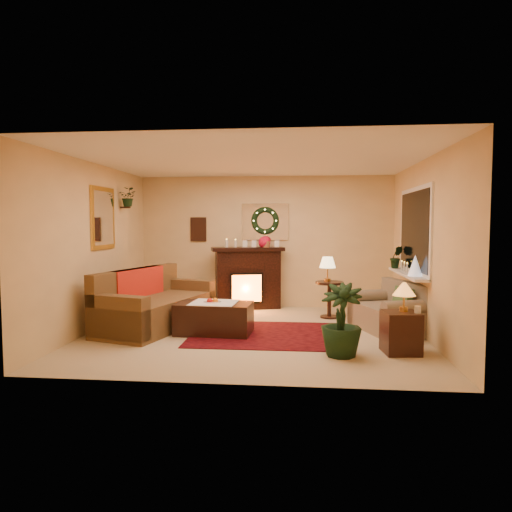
# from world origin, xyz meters

# --- Properties ---
(floor) EXTENTS (5.00, 5.00, 0.00)m
(floor) POSITION_xyz_m (0.00, 0.00, 0.00)
(floor) COLOR beige
(floor) RESTS_ON ground
(ceiling) EXTENTS (5.00, 5.00, 0.00)m
(ceiling) POSITION_xyz_m (0.00, 0.00, 2.60)
(ceiling) COLOR white
(ceiling) RESTS_ON ground
(wall_back) EXTENTS (5.00, 5.00, 0.00)m
(wall_back) POSITION_xyz_m (0.00, 2.25, 1.30)
(wall_back) COLOR #EFD88C
(wall_back) RESTS_ON ground
(wall_front) EXTENTS (5.00, 5.00, 0.00)m
(wall_front) POSITION_xyz_m (0.00, -2.25, 1.30)
(wall_front) COLOR #EFD88C
(wall_front) RESTS_ON ground
(wall_left) EXTENTS (4.50, 4.50, 0.00)m
(wall_left) POSITION_xyz_m (-2.50, 0.00, 1.30)
(wall_left) COLOR #EFD88C
(wall_left) RESTS_ON ground
(wall_right) EXTENTS (4.50, 4.50, 0.00)m
(wall_right) POSITION_xyz_m (2.50, 0.00, 1.30)
(wall_right) COLOR #EFD88C
(wall_right) RESTS_ON ground
(area_rug) EXTENTS (2.33, 1.75, 0.01)m
(area_rug) POSITION_xyz_m (0.24, -0.10, 0.01)
(area_rug) COLOR maroon
(area_rug) RESTS_ON floor
(sofa) EXTENTS (1.53, 2.36, 0.94)m
(sofa) POSITION_xyz_m (-1.57, 0.22, 0.43)
(sofa) COLOR #422C1E
(sofa) RESTS_ON floor
(red_throw) EXTENTS (0.75, 1.21, 0.02)m
(red_throw) POSITION_xyz_m (-1.65, 0.41, 0.46)
(red_throw) COLOR #E65430
(red_throw) RESTS_ON sofa
(fireplace) EXTENTS (1.30, 0.72, 1.13)m
(fireplace) POSITION_xyz_m (-0.32, 2.01, 0.55)
(fireplace) COLOR black
(fireplace) RESTS_ON floor
(poinsettia) EXTENTS (0.23, 0.23, 0.23)m
(poinsettia) POSITION_xyz_m (0.00, 2.03, 1.30)
(poinsettia) COLOR red
(poinsettia) RESTS_ON fireplace
(mantel_candle_a) EXTENTS (0.06, 0.06, 0.18)m
(mantel_candle_a) POSITION_xyz_m (-0.74, 1.99, 1.26)
(mantel_candle_a) COLOR silver
(mantel_candle_a) RESTS_ON fireplace
(mantel_candle_b) EXTENTS (0.06, 0.06, 0.17)m
(mantel_candle_b) POSITION_xyz_m (-0.56, 2.00, 1.26)
(mantel_candle_b) COLOR white
(mantel_candle_b) RESTS_ON fireplace
(mantel_mirror) EXTENTS (0.92, 0.02, 0.72)m
(mantel_mirror) POSITION_xyz_m (0.00, 2.23, 1.70)
(mantel_mirror) COLOR white
(mantel_mirror) RESTS_ON wall_back
(wreath) EXTENTS (0.55, 0.11, 0.55)m
(wreath) POSITION_xyz_m (0.00, 2.19, 1.72)
(wreath) COLOR #194719
(wreath) RESTS_ON wall_back
(wall_art) EXTENTS (0.32, 0.03, 0.48)m
(wall_art) POSITION_xyz_m (-1.35, 2.23, 1.55)
(wall_art) COLOR #381E11
(wall_art) RESTS_ON wall_back
(gold_mirror) EXTENTS (0.03, 0.84, 1.00)m
(gold_mirror) POSITION_xyz_m (-2.48, 0.30, 1.75)
(gold_mirror) COLOR gold
(gold_mirror) RESTS_ON wall_left
(hanging_plant) EXTENTS (0.33, 0.28, 0.36)m
(hanging_plant) POSITION_xyz_m (-2.34, 1.05, 1.97)
(hanging_plant) COLOR #194719
(hanging_plant) RESTS_ON wall_left
(loveseat) EXTENTS (1.14, 1.48, 0.76)m
(loveseat) POSITION_xyz_m (2.06, 0.35, 0.42)
(loveseat) COLOR gray
(loveseat) RESTS_ON floor
(window_frame) EXTENTS (0.03, 1.86, 1.36)m
(window_frame) POSITION_xyz_m (2.48, 0.55, 1.55)
(window_frame) COLOR white
(window_frame) RESTS_ON wall_right
(window_glass) EXTENTS (0.02, 1.70, 1.22)m
(window_glass) POSITION_xyz_m (2.47, 0.55, 1.55)
(window_glass) COLOR black
(window_glass) RESTS_ON wall_right
(window_sill) EXTENTS (0.22, 1.86, 0.04)m
(window_sill) POSITION_xyz_m (2.38, 0.55, 0.87)
(window_sill) COLOR white
(window_sill) RESTS_ON wall_right
(mini_tree) EXTENTS (0.21, 0.21, 0.32)m
(mini_tree) POSITION_xyz_m (2.38, 0.08, 1.04)
(mini_tree) COLOR white
(mini_tree) RESTS_ON window_sill
(sill_plant) EXTENTS (0.28, 0.22, 0.51)m
(sill_plant) POSITION_xyz_m (2.35, 1.24, 1.08)
(sill_plant) COLOR #1E5614
(sill_plant) RESTS_ON window_sill
(side_table_round) EXTENTS (0.53, 0.53, 0.64)m
(side_table_round) POSITION_xyz_m (1.21, 1.26, 0.33)
(side_table_round) COLOR #542E16
(side_table_round) RESTS_ON floor
(lamp_cream) EXTENTS (0.29, 0.29, 0.44)m
(lamp_cream) POSITION_xyz_m (1.18, 1.29, 0.88)
(lamp_cream) COLOR #FFDF90
(lamp_cream) RESTS_ON side_table_round
(end_table_square) EXTENTS (0.48, 0.48, 0.53)m
(end_table_square) POSITION_xyz_m (1.99, -0.90, 0.27)
(end_table_square) COLOR #4A2613
(end_table_square) RESTS_ON floor
(lamp_tiffany) EXTENTS (0.29, 0.29, 0.43)m
(lamp_tiffany) POSITION_xyz_m (2.03, -0.86, 0.74)
(lamp_tiffany) COLOR orange
(lamp_tiffany) RESTS_ON end_table_square
(coffee_table) EXTENTS (1.16, 0.69, 0.47)m
(coffee_table) POSITION_xyz_m (-0.59, -0.11, 0.21)
(coffee_table) COLOR black
(coffee_table) RESTS_ON floor
(fruit_bowl) EXTENTS (0.27, 0.27, 0.06)m
(fruit_bowl) POSITION_xyz_m (-0.62, -0.08, 0.45)
(fruit_bowl) COLOR white
(fruit_bowl) RESTS_ON coffee_table
(floor_palm) EXTENTS (1.77, 1.77, 2.74)m
(floor_palm) POSITION_xyz_m (1.21, -1.11, 0.45)
(floor_palm) COLOR #1F5724
(floor_palm) RESTS_ON floor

